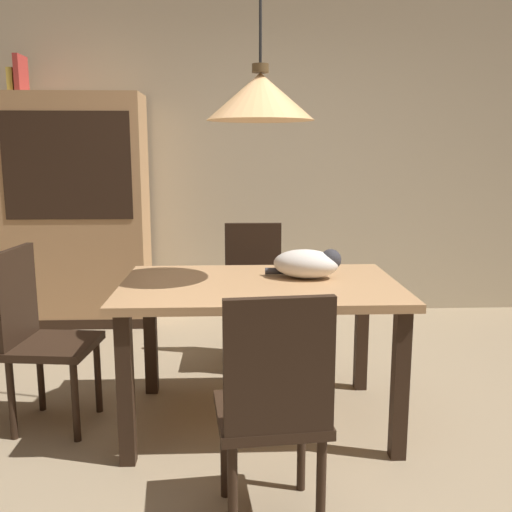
{
  "coord_description": "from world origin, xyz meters",
  "views": [
    {
      "loc": [
        -0.11,
        -2.28,
        1.4
      ],
      "look_at": [
        0.01,
        0.69,
        0.85
      ],
      "focal_mm": 39.6,
      "sensor_mm": 36.0,
      "label": 1
    }
  ],
  "objects_px": {
    "dining_table": "(260,302)",
    "chair_near_front": "(274,403)",
    "chair_left_side": "(38,330)",
    "pendant_lamp": "(260,96)",
    "book_red_tall": "(21,74)",
    "hutch_bookcase": "(78,216)",
    "chair_far_back": "(254,287)",
    "cat_sleeping": "(308,264)",
    "book_yellow_short": "(14,81)"
  },
  "relations": [
    {
      "from": "dining_table",
      "to": "chair_near_front",
      "type": "bearing_deg",
      "value": -89.48
    },
    {
      "from": "chair_left_side",
      "to": "dining_table",
      "type": "bearing_deg",
      "value": -0.43
    },
    {
      "from": "pendant_lamp",
      "to": "book_red_tall",
      "type": "height_order",
      "value": "pendant_lamp"
    },
    {
      "from": "hutch_bookcase",
      "to": "book_red_tall",
      "type": "bearing_deg",
      "value": 179.77
    },
    {
      "from": "chair_far_back",
      "to": "cat_sleeping",
      "type": "distance_m",
      "value": 0.88
    },
    {
      "from": "dining_table",
      "to": "chair_near_front",
      "type": "xyz_separation_m",
      "value": [
        0.01,
        -0.88,
        -0.14
      ]
    },
    {
      "from": "cat_sleeping",
      "to": "book_yellow_short",
      "type": "height_order",
      "value": "book_yellow_short"
    },
    {
      "from": "dining_table",
      "to": "chair_left_side",
      "type": "relative_size",
      "value": 1.51
    },
    {
      "from": "hutch_bookcase",
      "to": "chair_left_side",
      "type": "bearing_deg",
      "value": -81.78
    },
    {
      "from": "dining_table",
      "to": "book_red_tall",
      "type": "relative_size",
      "value": 5.0
    },
    {
      "from": "chair_far_back",
      "to": "dining_table",
      "type": "bearing_deg",
      "value": -89.99
    },
    {
      "from": "hutch_bookcase",
      "to": "pendant_lamp",
      "type": "bearing_deg",
      "value": -52.69
    },
    {
      "from": "pendant_lamp",
      "to": "chair_near_front",
      "type": "bearing_deg",
      "value": -89.48
    },
    {
      "from": "dining_table",
      "to": "hutch_bookcase",
      "type": "xyz_separation_m",
      "value": [
        -1.39,
        1.82,
        0.24
      ]
    },
    {
      "from": "chair_left_side",
      "to": "book_red_tall",
      "type": "relative_size",
      "value": 3.32
    },
    {
      "from": "chair_near_front",
      "to": "book_red_tall",
      "type": "xyz_separation_m",
      "value": [
        -1.77,
        2.7,
        1.48
      ]
    },
    {
      "from": "pendant_lamp",
      "to": "cat_sleeping",
      "type": "bearing_deg",
      "value": 21.09
    },
    {
      "from": "chair_left_side",
      "to": "pendant_lamp",
      "type": "xyz_separation_m",
      "value": [
        1.13,
        -0.01,
        1.15
      ]
    },
    {
      "from": "dining_table",
      "to": "chair_left_side",
      "type": "xyz_separation_m",
      "value": [
        -1.13,
        0.01,
        -0.14
      ]
    },
    {
      "from": "book_yellow_short",
      "to": "book_red_tall",
      "type": "relative_size",
      "value": 0.71
    },
    {
      "from": "hutch_bookcase",
      "to": "book_red_tall",
      "type": "relative_size",
      "value": 6.61
    },
    {
      "from": "dining_table",
      "to": "pendant_lamp",
      "type": "height_order",
      "value": "pendant_lamp"
    },
    {
      "from": "chair_far_back",
      "to": "book_red_tall",
      "type": "height_order",
      "value": "book_red_tall"
    },
    {
      "from": "chair_left_side",
      "to": "cat_sleeping",
      "type": "distance_m",
      "value": 1.42
    },
    {
      "from": "chair_far_back",
      "to": "hutch_bookcase",
      "type": "height_order",
      "value": "hutch_bookcase"
    },
    {
      "from": "book_red_tall",
      "to": "chair_near_front",
      "type": "bearing_deg",
      "value": -56.8
    },
    {
      "from": "chair_near_front",
      "to": "cat_sleeping",
      "type": "relative_size",
      "value": 2.31
    },
    {
      "from": "chair_left_side",
      "to": "hutch_bookcase",
      "type": "relative_size",
      "value": 0.5
    },
    {
      "from": "chair_near_front",
      "to": "chair_far_back",
      "type": "bearing_deg",
      "value": 90.27
    },
    {
      "from": "cat_sleeping",
      "to": "dining_table",
      "type": "bearing_deg",
      "value": -158.91
    },
    {
      "from": "hutch_bookcase",
      "to": "book_yellow_short",
      "type": "relative_size",
      "value": 9.25
    },
    {
      "from": "cat_sleeping",
      "to": "book_yellow_short",
      "type": "relative_size",
      "value": 2.01
    },
    {
      "from": "cat_sleeping",
      "to": "book_red_tall",
      "type": "distance_m",
      "value": 2.9
    },
    {
      "from": "chair_left_side",
      "to": "hutch_bookcase",
      "type": "distance_m",
      "value": 1.87
    },
    {
      "from": "cat_sleeping",
      "to": "chair_near_front",
      "type": "bearing_deg",
      "value": -104.19
    },
    {
      "from": "book_yellow_short",
      "to": "cat_sleeping",
      "type": "bearing_deg",
      "value": -39.81
    },
    {
      "from": "chair_near_front",
      "to": "hutch_bookcase",
      "type": "relative_size",
      "value": 0.5
    },
    {
      "from": "hutch_bookcase",
      "to": "chair_near_front",
      "type": "bearing_deg",
      "value": -62.64
    },
    {
      "from": "chair_near_front",
      "to": "book_red_tall",
      "type": "distance_m",
      "value": 3.55
    },
    {
      "from": "chair_near_front",
      "to": "hutch_bookcase",
      "type": "distance_m",
      "value": 3.07
    },
    {
      "from": "chair_far_back",
      "to": "cat_sleeping",
      "type": "xyz_separation_m",
      "value": [
        0.25,
        -0.78,
        0.32
      ]
    },
    {
      "from": "chair_near_front",
      "to": "book_yellow_short",
      "type": "xyz_separation_m",
      "value": [
        -1.83,
        2.7,
        1.43
      ]
    },
    {
      "from": "dining_table",
      "to": "chair_far_back",
      "type": "height_order",
      "value": "chair_far_back"
    },
    {
      "from": "dining_table",
      "to": "book_yellow_short",
      "type": "height_order",
      "value": "book_yellow_short"
    },
    {
      "from": "chair_left_side",
      "to": "book_yellow_short",
      "type": "height_order",
      "value": "book_yellow_short"
    },
    {
      "from": "dining_table",
      "to": "chair_near_front",
      "type": "height_order",
      "value": "chair_near_front"
    },
    {
      "from": "chair_near_front",
      "to": "pendant_lamp",
      "type": "distance_m",
      "value": 1.45
    },
    {
      "from": "book_yellow_short",
      "to": "pendant_lamp",
      "type": "bearing_deg",
      "value": -45.12
    },
    {
      "from": "cat_sleeping",
      "to": "book_yellow_short",
      "type": "xyz_separation_m",
      "value": [
        -2.07,
        1.73,
        1.11
      ]
    },
    {
      "from": "chair_near_front",
      "to": "book_yellow_short",
      "type": "relative_size",
      "value": 4.65
    }
  ]
}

